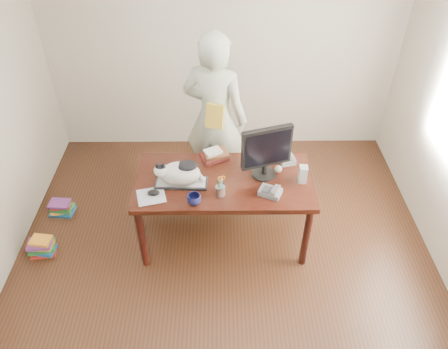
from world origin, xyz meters
The scene contains 18 objects.
room centered at (0.00, 0.00, 1.35)m, with size 4.50×4.50×4.50m.
desk centered at (0.00, 0.68, 0.60)m, with size 1.60×0.80×0.75m.
keyboard centered at (-0.38, 0.54, 0.76)m, with size 0.47×0.19×0.03m.
cat centered at (-0.39, 0.54, 0.88)m, with size 0.45×0.23×0.26m.
monitor centered at (0.37, 0.65, 1.04)m, with size 0.45×0.28×0.51m.
pen_cup centered at (-0.03, 0.40, 0.81)m, with size 0.10×0.10×0.21m.
mousepad centered at (-0.63, 0.38, 0.75)m, with size 0.28×0.27×0.01m.
mouse centered at (-0.61, 0.40, 0.77)m, with size 0.12×0.09×0.04m.
coffee_mug centered at (-0.25, 0.29, 0.80)m, with size 0.12×0.12×0.09m, color #0D1037.
phone centered at (0.40, 0.40, 0.78)m, with size 0.23×0.20×0.09m.
speaker centered at (0.70, 0.57, 0.83)m, with size 0.08×0.09×0.16m.
baseball centered at (0.50, 0.70, 0.78)m, with size 0.07×0.07×0.07m.
book_stack centered at (-0.08, 0.91, 0.79)m, with size 0.29×0.26×0.09m.
calculator centered at (0.59, 0.87, 0.78)m, with size 0.17×0.21×0.06m.
person centered at (-0.08, 1.36, 0.92)m, with size 0.67×0.44×1.83m, color white.
held_book centered at (-0.08, 1.19, 1.05)m, with size 0.20×0.15×0.24m.
book_pile_a centered at (-1.75, 0.40, 0.09)m, with size 0.27×0.22×0.18m.
book_pile_b centered at (-1.72, 0.95, 0.07)m, with size 0.26×0.20×0.15m.
Camera 1 is at (-0.03, -2.39, 3.30)m, focal length 35.00 mm.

